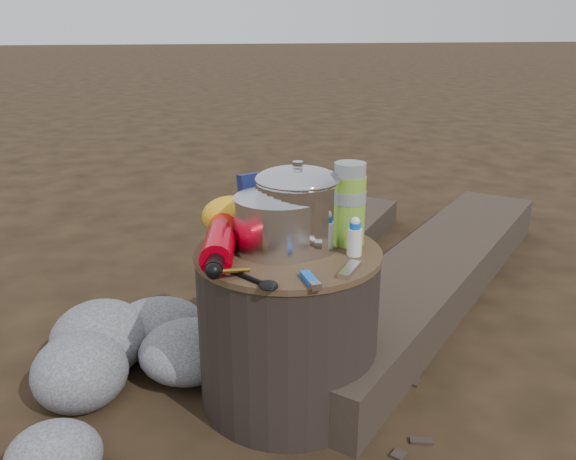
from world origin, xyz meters
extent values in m
plane|color=black|center=(0.00, 0.00, 0.00)|extent=(60.00, 60.00, 0.00)
cylinder|color=black|center=(0.00, 0.00, 0.21)|extent=(0.46, 0.46, 0.43)
cube|color=#332820|center=(0.65, 0.51, 0.08)|extent=(1.53, 1.58, 0.16)
cube|color=#332820|center=(0.35, 0.91, 0.05)|extent=(0.98, 1.20, 0.11)
cylinder|color=silver|center=(-0.02, 0.01, 0.49)|extent=(0.22, 0.22, 0.13)
cylinder|color=silver|center=(0.03, 0.02, 0.53)|extent=(0.21, 0.21, 0.21)
cylinder|color=#77AC30|center=(0.16, 0.02, 0.53)|extent=(0.08, 0.08, 0.21)
cylinder|color=black|center=(0.12, 0.16, 0.49)|extent=(0.08, 0.08, 0.12)
ellipsoid|color=#EFA617|center=(-0.13, 0.15, 0.48)|extent=(0.15, 0.12, 0.10)
cube|color=#121B4B|center=(-0.04, 0.18, 0.50)|extent=(0.12, 0.07, 0.16)
cube|color=blue|center=(0.01, -0.19, 0.43)|extent=(0.03, 0.09, 0.02)
cube|color=silver|center=(0.11, -0.16, 0.43)|extent=(0.07, 0.09, 0.01)
cylinder|color=silver|center=(0.15, -0.06, 0.47)|extent=(0.04, 0.04, 0.09)
camera|label=1|loc=(-0.27, -1.34, 0.96)|focal=36.68mm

